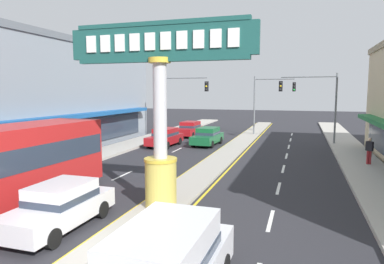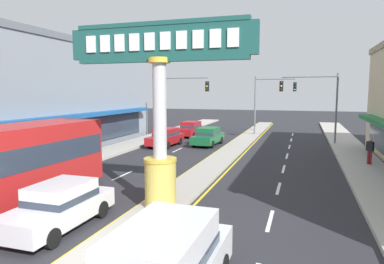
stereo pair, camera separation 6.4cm
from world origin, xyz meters
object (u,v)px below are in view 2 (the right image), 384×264
Objects in this scene: sedan_far_right_lane at (208,136)px; traffic_light_median_far at (270,96)px; storefront_left at (29,96)px; sedan_near_left_lane at (191,129)px; pedestrian_near_kerb at (370,149)px; traffic_light_left_side at (178,96)px; sedan_kerb_right at (60,205)px; sedan_far_left_oncoming at (165,137)px; district_sign at (160,113)px; traffic_light_right_side at (315,96)px.

traffic_light_median_far is at bearing 61.00° from sedan_far_right_lane.
storefront_left is 14.78m from sedan_far_right_lane.
storefront_left reaches higher than sedan_near_left_lane.
pedestrian_near_kerb is (11.74, -5.43, 0.31)m from sedan_far_right_lane.
traffic_light_left_side is 1.00× the size of traffic_light_median_far.
storefront_left is at bearing 135.37° from sedan_kerb_right.
sedan_far_left_oncoming is 1.02× the size of sedan_kerb_right.
sedan_far_right_lane and sedan_kerb_right have the same top height.
sedan_far_left_oncoming is at bearing -85.96° from traffic_light_left_side.
storefront_left is at bearing -139.22° from traffic_light_median_far.
traffic_light_median_far is at bearing 118.63° from pedestrian_near_kerb.
sedan_far_right_lane is 12.94m from pedestrian_near_kerb.
sedan_near_left_lane is (-5.86, 21.78, -3.04)m from district_sign.
sedan_far_right_lane is (-4.42, -7.98, -3.41)m from traffic_light_median_far.
sedan_near_left_lane is (9.36, 12.00, -3.53)m from storefront_left.
sedan_near_left_lane is (0.29, 2.80, -3.46)m from traffic_light_left_side.
storefront_left is 24.65m from pedestrian_near_kerb.
sedan_near_left_lane is (-12.00, 1.98, -3.46)m from traffic_light_right_side.
traffic_light_right_side reaches higher than sedan_kerb_right.
district_sign reaches higher than sedan_far_left_oncoming.
sedan_kerb_right is at bearing -44.63° from storefront_left.
sedan_far_left_oncoming and sedan_kerb_right have the same top height.
sedan_far_right_lane is 3.68m from sedan_far_left_oncoming.
traffic_light_left_side is at bearing 99.38° from sedan_kerb_right.
traffic_light_left_side reaches higher than sedan_far_right_lane.
traffic_light_right_side reaches higher than sedan_far_left_oncoming.
traffic_light_median_far is (1.87, 24.51, 0.36)m from district_sign.
district_sign is 14.66m from pedestrian_near_kerb.
district_sign is 16.31m from sedan_far_left_oncoming.
traffic_light_right_side is at bearing 22.19° from sedan_far_left_oncoming.
storefront_left is at bearing -127.94° from sedan_near_left_lane.
sedan_far_right_lane is at bearing 155.17° from pedestrian_near_kerb.
pedestrian_near_kerb is at bearing -70.74° from traffic_light_right_side.
district_sign is 1.19× the size of traffic_light_right_side.
traffic_light_left_side is at bearing 107.94° from district_sign.
traffic_light_left_side is 5.55m from sedan_far_right_lane.
district_sign is 22.76m from sedan_near_left_lane.
pedestrian_near_kerb reaches higher than sedan_far_right_lane.
traffic_light_left_side reaches higher than sedan_kerb_right.
traffic_light_left_side is 22.26m from sedan_kerb_right.
sedan_kerb_right is (12.65, -12.49, -3.53)m from storefront_left.
pedestrian_near_kerb is (9.19, 11.10, -2.73)m from district_sign.
traffic_light_left_side is 9.73m from traffic_light_median_far.
traffic_light_right_side is at bearing 20.60° from sedan_far_right_lane.
sedan_far_right_lane is (12.66, 6.76, -3.53)m from storefront_left.
district_sign reaches higher than sedan_far_right_lane.
sedan_kerb_right is at bearing -99.23° from traffic_light_median_far.
traffic_light_median_far is 3.81× the size of pedestrian_near_kerb.
traffic_light_median_far is at bearing 85.65° from district_sign.
traffic_light_right_side is 3.81× the size of pedestrian_near_kerb.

